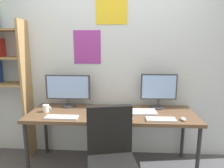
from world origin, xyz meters
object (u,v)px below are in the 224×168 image
monitor_right (159,89)px  mouse_right_side (183,119)px  monitor_left (68,89)px  keyboard_right (161,119)px  desk (112,116)px  coffee_mug (46,108)px  mouse_left_side (130,118)px  keyboard_left (62,117)px  laptop_closed (143,112)px

monitor_right → mouse_right_side: monitor_right is taller
monitor_left → keyboard_right: bearing=-20.9°
desk → keyboard_right: 0.61m
coffee_mug → monitor_left: bearing=47.1°
monitor_left → coffee_mug: size_ratio=5.66×
monitor_left → keyboard_right: (1.16, -0.44, -0.24)m
mouse_left_side → mouse_right_side: size_ratio=1.00×
desk → coffee_mug: bearing=-178.3°
mouse_right_side → keyboard_left: bearing=-179.4°
desk → mouse_left_side: mouse_left_side is taller
desk → keyboard_left: bearing=-157.7°
desk → monitor_left: bearing=160.5°
laptop_closed → keyboard_right: bearing=-56.3°
keyboard_left → mouse_right_side: (1.37, 0.01, 0.01)m
monitor_right → keyboard_left: size_ratio=1.25×
desk → laptop_closed: bearing=0.8°
coffee_mug → monitor_right: bearing=9.4°
laptop_closed → coffee_mug: size_ratio=3.02×
monitor_left → mouse_right_side: bearing=-16.9°
keyboard_left → laptop_closed: (0.95, 0.24, 0.00)m
keyboard_left → mouse_right_side: bearing=0.6°
desk → mouse_right_side: 0.84m
monitor_right → laptop_closed: (-0.21, -0.21, -0.24)m
keyboard_left → laptop_closed: bearing=13.9°
monitor_right → mouse_left_side: size_ratio=4.86×
monitor_left → laptop_closed: 1.04m
desk → keyboard_right: keyboard_right is taller
mouse_right_side → laptop_closed: mouse_right_side is taller
desk → monitor_right: bearing=19.5°
coffee_mug → mouse_left_side: bearing=-11.5°
keyboard_right → laptop_closed: (-0.17, 0.24, 0.00)m
mouse_left_side → coffee_mug: coffee_mug is taller
mouse_right_side → monitor_right: bearing=115.8°
mouse_left_side → coffee_mug: bearing=168.5°
keyboard_left → mouse_left_side: 0.78m
desk → mouse_right_side: (0.81, -0.22, 0.07)m
mouse_right_side → monitor_left: bearing=163.1°
monitor_right → mouse_left_side: monitor_right is taller
monitor_right → coffee_mug: bearing=-170.6°
monitor_left → mouse_right_side: (1.41, -0.43, -0.23)m
laptop_closed → mouse_right_side: bearing=-30.3°
monitor_left → mouse_left_side: 0.97m
mouse_left_side → mouse_right_side: bearing=1.9°
monitor_right → laptop_closed: 0.38m
keyboard_left → laptop_closed: laptop_closed is taller
keyboard_left → coffee_mug: bearing=141.5°
desk → mouse_left_side: bearing=-46.6°
mouse_left_side → desk: bearing=133.4°
keyboard_left → mouse_left_side: mouse_left_side is taller
mouse_left_side → monitor_left: bearing=151.4°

